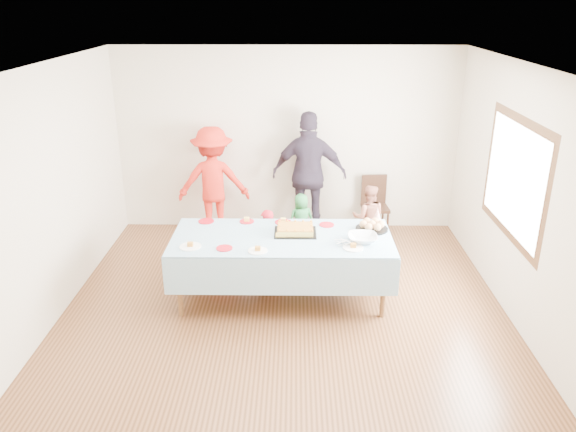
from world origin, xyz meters
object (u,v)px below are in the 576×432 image
party_table (282,241)px  dining_chair (375,201)px  birthday_cake (295,230)px  adult_left (213,181)px

party_table → dining_chair: size_ratio=2.89×
birthday_cake → party_table: bearing=-144.7°
party_table → adult_left: (-1.05, 1.95, 0.08)m
birthday_cake → dining_chair: size_ratio=0.56×
dining_chair → adult_left: (-2.38, -0.07, 0.33)m
birthday_cake → dining_chair: same height
dining_chair → adult_left: bearing=177.4°
birthday_cake → dining_chair: (1.18, 1.91, -0.34)m
adult_left → party_table: bearing=114.1°
party_table → adult_left: 2.21m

